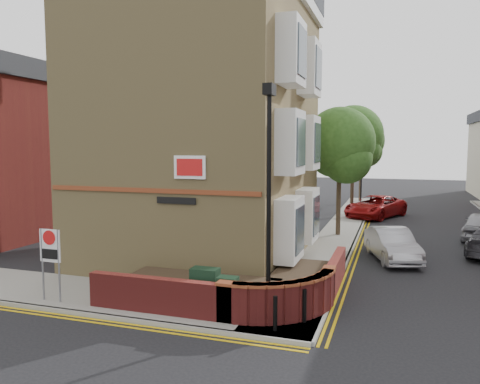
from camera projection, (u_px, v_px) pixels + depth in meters
name	position (u px, v px, depth m)	size (l,w,h in m)	color
ground	(197.00, 331.00, 12.18)	(120.00, 120.00, 0.00)	black
pavement_corner	(114.00, 297.00, 14.69)	(13.00, 3.00, 0.12)	gray
pavement_main	(342.00, 229.00, 26.65)	(2.00, 32.00, 0.12)	gray
kerb_side	(84.00, 314.00, 13.27)	(13.00, 0.15, 0.12)	gray
kerb_main_near	(360.00, 230.00, 26.33)	(0.15, 32.00, 0.12)	gray
yellow_lines_side	(78.00, 319.00, 13.04)	(13.00, 0.28, 0.01)	gold
yellow_lines_main	(364.00, 231.00, 26.26)	(0.28, 32.00, 0.01)	gold
corner_building	(210.00, 112.00, 20.00)	(8.95, 10.40, 13.60)	tan
garden_wall	(229.00, 301.00, 14.54)	(6.80, 6.00, 1.20)	maroon
lamppost	(269.00, 201.00, 12.47)	(0.25, 0.50, 6.30)	black
utility_cabinet_large	(205.00, 289.00, 13.43)	(0.80, 0.45, 1.20)	black
utility_cabinet_small	(228.00, 296.00, 12.90)	(0.55, 0.40, 1.10)	black
bollard_near	(275.00, 313.00, 11.87)	(0.11, 0.11, 0.90)	black
bollard_far	(304.00, 306.00, 12.44)	(0.11, 0.11, 0.90)	black
zone_sign	(50.00, 251.00, 14.05)	(0.72, 0.07, 2.20)	slate
tree_near	(340.00, 148.00, 24.34)	(3.64, 3.65, 6.70)	#382B1E
tree_mid	(353.00, 140.00, 31.84)	(4.03, 4.03, 7.42)	#382B1E
tree_far	(361.00, 144.00, 39.43)	(3.81, 3.81, 7.00)	#382B1E
traffic_light_assembly	(361.00, 173.00, 34.75)	(0.20, 0.16, 4.20)	black
silver_car_near	(392.00, 244.00, 19.63)	(1.42, 4.07, 1.34)	#98999F
red_car_main	(375.00, 207.00, 31.31)	(2.44, 5.29, 1.47)	maroon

